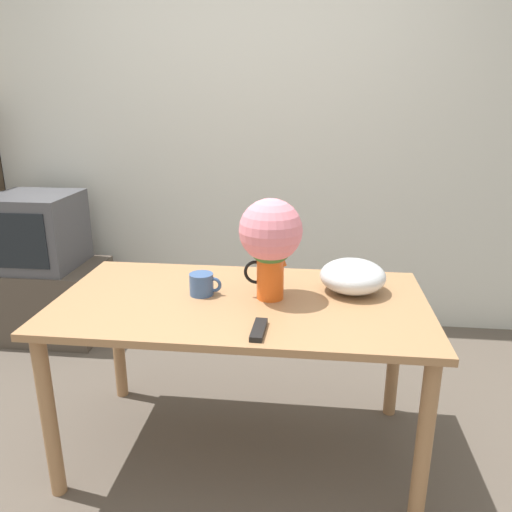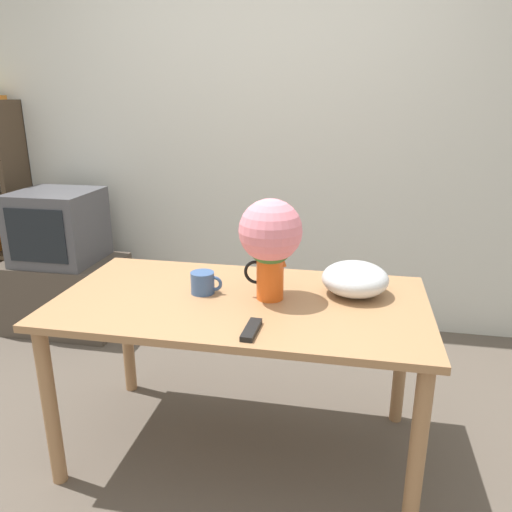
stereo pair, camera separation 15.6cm
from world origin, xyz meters
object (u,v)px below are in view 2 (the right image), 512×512
Objects in this scene: flower_vase at (270,238)px; coffee_mug at (203,283)px; white_bowl at (355,279)px; tv_set at (58,226)px.

coffee_mug is at bearing 179.60° from flower_vase.
coffee_mug is at bearing -170.24° from white_bowl.
flower_vase is 3.07× the size of coffee_mug.
flower_vase reaches higher than white_bowl.
white_bowl is 2.12m from tv_set.
white_bowl is (0.34, 0.11, -0.19)m from flower_vase.
flower_vase reaches higher than coffee_mug.
coffee_mug is (-0.29, 0.00, -0.21)m from flower_vase.
coffee_mug is 0.49× the size of white_bowl.
tv_set reaches higher than white_bowl.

